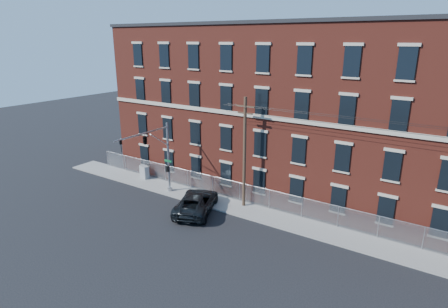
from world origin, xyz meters
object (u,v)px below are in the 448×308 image
utility_pole_near (245,151)px  pickup_truck (196,202)px  traffic_signal_mast (151,146)px  utility_cabinet (144,172)px

utility_pole_near → pickup_truck: size_ratio=1.57×
traffic_signal_mast → utility_cabinet: bearing=143.4°
pickup_truck → traffic_signal_mast: bearing=-18.9°
utility_pole_near → pickup_truck: utility_pole_near is taller
traffic_signal_mast → utility_cabinet: size_ratio=5.03×
traffic_signal_mast → pickup_truck: bearing=3.0°
pickup_truck → utility_cabinet: size_ratio=4.59×
utility_pole_near → utility_cabinet: utility_pole_near is taller
utility_pole_near → traffic_signal_mast: bearing=-156.9°
utility_cabinet → utility_pole_near: bearing=12.7°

